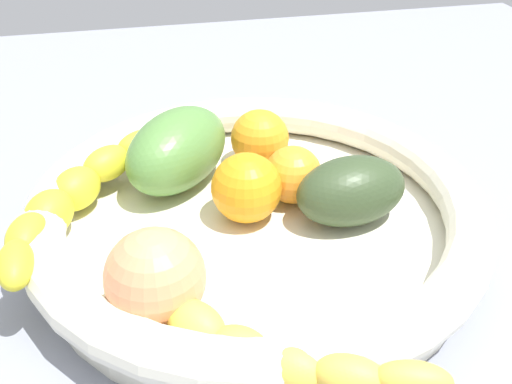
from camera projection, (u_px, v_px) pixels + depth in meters
kitchen_counter at (256, 254)px, 51.12cm from camera, size 120.00×120.00×3.00cm
fruit_bowl at (256, 213)px, 48.77cm from camera, size 36.98×36.98×5.44cm
banana_draped_left at (71, 198)px, 47.61cm from camera, size 19.86×13.48×4.10cm
banana_draped_right at (246, 338)px, 35.58cm from camera, size 17.28×18.55×4.13cm
orange_front at (246, 188)px, 48.31cm from camera, size 5.80×5.80×5.80cm
orange_mid_left at (293, 175)px, 50.78cm from camera, size 5.00×5.00×5.00cm
orange_mid_right at (260, 139)px, 55.73cm from camera, size 5.49×5.49×5.49cm
peach_blush at (155, 277)px, 38.53cm from camera, size 6.68×6.68×6.68cm
mango_green at (177, 150)px, 52.56cm from camera, size 13.55×12.95×6.86cm
avocado_dark at (351, 191)px, 48.16cm from camera, size 7.19×10.03×5.57cm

